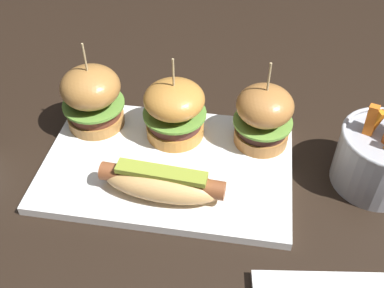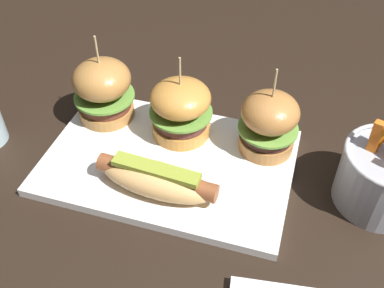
# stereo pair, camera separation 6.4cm
# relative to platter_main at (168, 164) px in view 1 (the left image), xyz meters

# --- Properties ---
(ground_plane) EXTENTS (3.00, 3.00, 0.00)m
(ground_plane) POSITION_rel_platter_main_xyz_m (0.00, 0.00, -0.01)
(ground_plane) COLOR black
(platter_main) EXTENTS (0.37, 0.24, 0.01)m
(platter_main) POSITION_rel_platter_main_xyz_m (0.00, 0.00, 0.00)
(platter_main) COLOR white
(platter_main) RESTS_ON ground
(hot_dog) EXTENTS (0.17, 0.07, 0.05)m
(hot_dog) POSITION_rel_platter_main_xyz_m (0.01, -0.06, 0.03)
(hot_dog) COLOR #E1AB66
(hot_dog) RESTS_ON platter_main
(slider_left) EXTENTS (0.10, 0.10, 0.15)m
(slider_left) POSITION_rel_platter_main_xyz_m (-0.13, 0.07, 0.06)
(slider_left) COLOR #AE763A
(slider_left) RESTS_ON platter_main
(slider_center) EXTENTS (0.10, 0.10, 0.14)m
(slider_center) POSITION_rel_platter_main_xyz_m (-0.00, 0.06, 0.05)
(slider_center) COLOR #C58439
(slider_center) RESTS_ON platter_main
(slider_right) EXTENTS (0.09, 0.09, 0.14)m
(slider_right) POSITION_rel_platter_main_xyz_m (0.13, 0.07, 0.06)
(slider_right) COLOR #B1743A
(slider_right) RESTS_ON platter_main
(fries_bucket) EXTENTS (0.12, 0.12, 0.15)m
(fries_bucket) POSITION_rel_platter_main_xyz_m (0.30, 0.02, 0.04)
(fries_bucket) COLOR #A8AAB2
(fries_bucket) RESTS_ON ground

